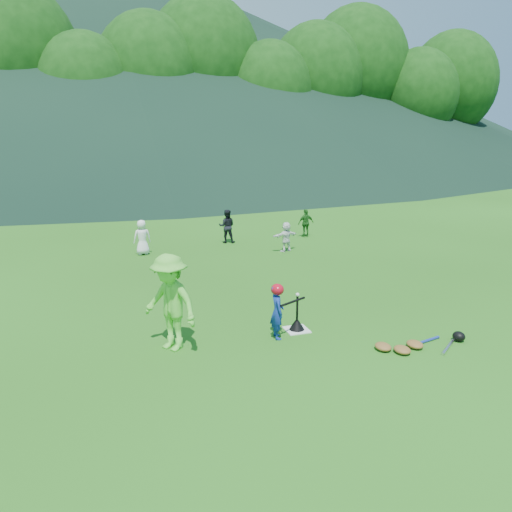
{
  "coord_description": "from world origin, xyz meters",
  "views": [
    {
      "loc": [
        -3.69,
        -8.4,
        3.87
      ],
      "look_at": [
        0.0,
        2.5,
        0.9
      ],
      "focal_mm": 35.0,
      "sensor_mm": 36.0,
      "label": 1
    }
  ],
  "objects_px": {
    "home_plate": "(297,330)",
    "batter_child": "(277,312)",
    "fielder_a": "(142,237)",
    "equipment_pile": "(415,344)",
    "adult_coach": "(170,302)",
    "fielder_b": "(227,226)",
    "fielder_c": "(306,223)",
    "fielder_d": "(286,237)",
    "batting_tee": "(297,324)"
  },
  "relations": [
    {
      "from": "home_plate",
      "to": "fielder_d",
      "type": "height_order",
      "value": "fielder_d"
    },
    {
      "from": "home_plate",
      "to": "fielder_b",
      "type": "bearing_deg",
      "value": 84.42
    },
    {
      "from": "fielder_a",
      "to": "fielder_b",
      "type": "relative_size",
      "value": 0.95
    },
    {
      "from": "adult_coach",
      "to": "fielder_d",
      "type": "xyz_separation_m",
      "value": [
        4.69,
        6.12,
        -0.4
      ]
    },
    {
      "from": "fielder_a",
      "to": "batting_tee",
      "type": "distance_m",
      "value": 7.48
    },
    {
      "from": "adult_coach",
      "to": "fielder_b",
      "type": "height_order",
      "value": "adult_coach"
    },
    {
      "from": "home_plate",
      "to": "batting_tee",
      "type": "distance_m",
      "value": 0.12
    },
    {
      "from": "fielder_b",
      "to": "equipment_pile",
      "type": "height_order",
      "value": "fielder_b"
    },
    {
      "from": "fielder_d",
      "to": "fielder_c",
      "type": "bearing_deg",
      "value": -143.32
    },
    {
      "from": "home_plate",
      "to": "fielder_a",
      "type": "bearing_deg",
      "value": 106.98
    },
    {
      "from": "home_plate",
      "to": "fielder_a",
      "type": "relative_size",
      "value": 0.41
    },
    {
      "from": "home_plate",
      "to": "fielder_c",
      "type": "distance_m",
      "value": 8.74
    },
    {
      "from": "fielder_b",
      "to": "home_plate",
      "type": "bearing_deg",
      "value": 102.99
    },
    {
      "from": "fielder_a",
      "to": "equipment_pile",
      "type": "relative_size",
      "value": 0.61
    },
    {
      "from": "home_plate",
      "to": "batter_child",
      "type": "height_order",
      "value": "batter_child"
    },
    {
      "from": "fielder_a",
      "to": "batting_tee",
      "type": "bearing_deg",
      "value": 101.42
    },
    {
      "from": "batting_tee",
      "to": "adult_coach",
      "type": "bearing_deg",
      "value": -178.89
    },
    {
      "from": "fielder_a",
      "to": "fielder_d",
      "type": "distance_m",
      "value": 4.54
    },
    {
      "from": "batter_child",
      "to": "adult_coach",
      "type": "distance_m",
      "value": 2.0
    },
    {
      "from": "fielder_d",
      "to": "batting_tee",
      "type": "height_order",
      "value": "fielder_d"
    },
    {
      "from": "fielder_c",
      "to": "batting_tee",
      "type": "height_order",
      "value": "fielder_c"
    },
    {
      "from": "adult_coach",
      "to": "batter_child",
      "type": "bearing_deg",
      "value": 47.8
    },
    {
      "from": "fielder_d",
      "to": "batting_tee",
      "type": "bearing_deg",
      "value": 56.3
    },
    {
      "from": "fielder_a",
      "to": "fielder_c",
      "type": "distance_m",
      "value": 5.97
    },
    {
      "from": "fielder_a",
      "to": "batting_tee",
      "type": "xyz_separation_m",
      "value": [
        2.18,
        -7.14,
        -0.42
      ]
    },
    {
      "from": "home_plate",
      "to": "equipment_pile",
      "type": "bearing_deg",
      "value": -40.04
    },
    {
      "from": "fielder_c",
      "to": "equipment_pile",
      "type": "bearing_deg",
      "value": 74.87
    },
    {
      "from": "batter_child",
      "to": "fielder_d",
      "type": "relative_size",
      "value": 1.09
    },
    {
      "from": "adult_coach",
      "to": "fielder_b",
      "type": "xyz_separation_m",
      "value": [
        3.23,
        7.95,
        -0.3
      ]
    },
    {
      "from": "equipment_pile",
      "to": "fielder_d",
      "type": "bearing_deg",
      "value": 86.04
    },
    {
      "from": "adult_coach",
      "to": "equipment_pile",
      "type": "bearing_deg",
      "value": 34.09
    },
    {
      "from": "batting_tee",
      "to": "fielder_a",
      "type": "bearing_deg",
      "value": 106.98
    },
    {
      "from": "fielder_c",
      "to": "fielder_d",
      "type": "height_order",
      "value": "fielder_c"
    },
    {
      "from": "batter_child",
      "to": "fielder_a",
      "type": "distance_m",
      "value": 7.54
    },
    {
      "from": "batter_child",
      "to": "fielder_b",
      "type": "bearing_deg",
      "value": -3.04
    },
    {
      "from": "fielder_d",
      "to": "equipment_pile",
      "type": "height_order",
      "value": "fielder_d"
    },
    {
      "from": "fielder_a",
      "to": "equipment_pile",
      "type": "bearing_deg",
      "value": 108.84
    },
    {
      "from": "fielder_a",
      "to": "fielder_c",
      "type": "height_order",
      "value": "fielder_a"
    },
    {
      "from": "fielder_d",
      "to": "equipment_pile",
      "type": "xyz_separation_m",
      "value": [
        -0.52,
        -7.51,
        -0.41
      ]
    },
    {
      "from": "batter_child",
      "to": "fielder_a",
      "type": "bearing_deg",
      "value": 18.74
    },
    {
      "from": "fielder_b",
      "to": "equipment_pile",
      "type": "distance_m",
      "value": 9.4
    },
    {
      "from": "adult_coach",
      "to": "fielder_c",
      "type": "distance_m",
      "value": 10.08
    },
    {
      "from": "adult_coach",
      "to": "fielder_a",
      "type": "distance_m",
      "value": 7.2
    },
    {
      "from": "home_plate",
      "to": "fielder_b",
      "type": "xyz_separation_m",
      "value": [
        0.77,
        7.9,
        0.57
      ]
    },
    {
      "from": "batter_child",
      "to": "fielder_c",
      "type": "xyz_separation_m",
      "value": [
        4.24,
        8.09,
        -0.01
      ]
    },
    {
      "from": "adult_coach",
      "to": "equipment_pile",
      "type": "xyz_separation_m",
      "value": [
        4.17,
        -1.39,
        -0.81
      ]
    },
    {
      "from": "fielder_a",
      "to": "fielder_c",
      "type": "relative_size",
      "value": 1.07
    },
    {
      "from": "batter_child",
      "to": "adult_coach",
      "type": "bearing_deg",
      "value": 91.15
    },
    {
      "from": "batter_child",
      "to": "fielder_c",
      "type": "relative_size",
      "value": 1.02
    },
    {
      "from": "home_plate",
      "to": "adult_coach",
      "type": "distance_m",
      "value": 2.61
    }
  ]
}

